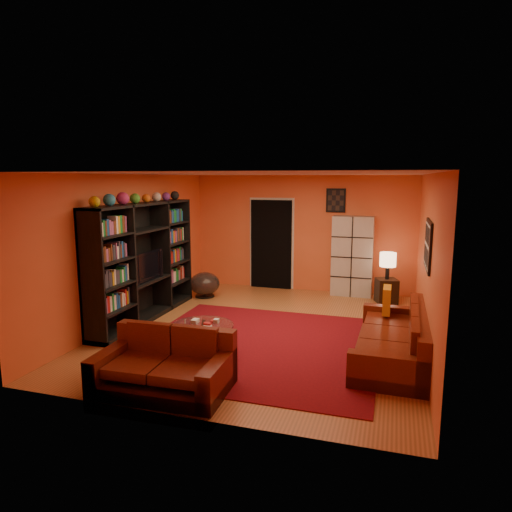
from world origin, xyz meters
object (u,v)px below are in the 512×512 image
(loveseat, at_px, (166,365))
(side_table, at_px, (386,291))
(entertainment_unit, at_px, (144,262))
(sofa, at_px, (398,340))
(bowl_chair, at_px, (205,284))
(tv, at_px, (144,266))
(table_lamp, at_px, (388,260))
(coffee_table, at_px, (202,328))
(storage_cabinet, at_px, (352,256))

(loveseat, height_order, side_table, loveseat)
(entertainment_unit, relative_size, sofa, 1.25)
(sofa, distance_m, side_table, 3.03)
(bowl_chair, height_order, side_table, bowl_chair)
(tv, bearing_deg, entertainment_unit, 36.83)
(sofa, bearing_deg, table_lamp, 95.46)
(loveseat, xyz_separation_m, coffee_table, (0.01, 1.07, 0.13))
(coffee_table, xyz_separation_m, storage_cabinet, (1.71, 4.15, 0.46))
(entertainment_unit, xyz_separation_m, table_lamp, (4.19, 2.37, -0.16))
(tv, relative_size, side_table, 1.84)
(sofa, xyz_separation_m, loveseat, (-2.70, -1.77, 0.00))
(sofa, xyz_separation_m, coffee_table, (-2.69, -0.70, 0.13))
(entertainment_unit, relative_size, bowl_chair, 4.63)
(storage_cabinet, height_order, bowl_chair, storage_cabinet)
(sofa, bearing_deg, tv, 173.56)
(bowl_chair, distance_m, side_table, 3.81)
(sofa, height_order, side_table, sofa)
(sofa, distance_m, coffee_table, 2.79)
(tv, distance_m, table_lamp, 4.80)
(bowl_chair, bearing_deg, entertainment_unit, -104.17)
(sofa, xyz_separation_m, storage_cabinet, (-0.98, 3.44, 0.58))
(entertainment_unit, xyz_separation_m, sofa, (4.42, -0.64, -0.77))
(tv, distance_m, storage_cabinet, 4.44)
(coffee_table, bearing_deg, table_lamp, 56.49)
(sofa, relative_size, side_table, 4.78)
(tv, xyz_separation_m, bowl_chair, (0.38, 1.78, -0.70))
(tv, xyz_separation_m, table_lamp, (4.14, 2.44, -0.10))
(storage_cabinet, bearing_deg, coffee_table, -112.15)
(loveseat, relative_size, storage_cabinet, 0.93)
(entertainment_unit, distance_m, table_lamp, 4.81)
(coffee_table, bearing_deg, storage_cabinet, 67.55)
(sofa, height_order, table_lamp, table_lamp)
(coffee_table, distance_m, table_lamp, 4.49)
(storage_cabinet, relative_size, side_table, 3.46)
(sofa, height_order, coffee_table, sofa)
(loveseat, bearing_deg, entertainment_unit, 33.59)
(sofa, bearing_deg, storage_cabinet, 106.97)
(tv, bearing_deg, coffee_table, -127.39)
(entertainment_unit, xyz_separation_m, loveseat, (1.71, -2.41, -0.77))
(entertainment_unit, relative_size, storage_cabinet, 1.73)
(table_lamp, bearing_deg, tv, -149.47)
(loveseat, bearing_deg, tv, 33.55)
(bowl_chair, bearing_deg, side_table, 9.99)
(entertainment_unit, distance_m, bowl_chair, 1.92)
(loveseat, bearing_deg, bowl_chair, 15.48)
(entertainment_unit, relative_size, side_table, 6.00)
(side_table, xyz_separation_m, table_lamp, (0.00, -0.00, 0.64))
(sofa, distance_m, bowl_chair, 4.63)
(tv, xyz_separation_m, coffee_table, (1.67, -1.28, -0.58))
(tv, bearing_deg, bowl_chair, -12.13)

